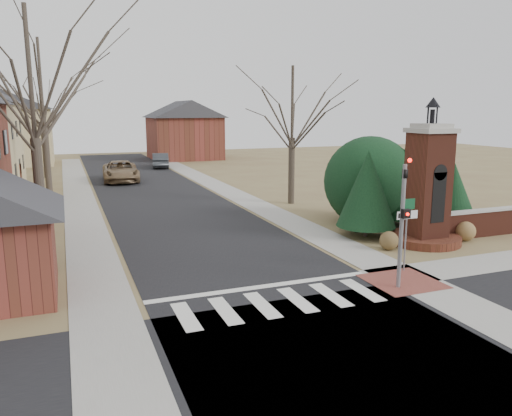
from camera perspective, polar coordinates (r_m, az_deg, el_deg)
name	(u,v)px	position (r m, az deg, el deg)	size (l,w,h in m)	color
ground	(291,312)	(15.23, 3.99, -11.79)	(120.00, 120.00, 0.00)	brown
main_street	(158,196)	(35.69, -11.15, 1.40)	(8.00, 70.00, 0.01)	black
cross_street	(343,358)	(12.85, 9.92, -16.52)	(120.00, 8.00, 0.01)	black
crosswalk_zone	(280,302)	(15.90, 2.75, -10.73)	(8.00, 2.20, 0.02)	silver
stop_bar	(262,287)	(17.19, 0.70, -9.00)	(8.00, 0.35, 0.02)	silver
sidewalk_right_main	(228,191)	(36.92, -3.18, 1.92)	(2.00, 60.00, 0.02)	gray
sidewalk_left	(80,200)	(35.19, -19.51, 0.83)	(2.00, 60.00, 0.02)	gray
curb_apron	(403,282)	(18.41, 16.42, -8.07)	(2.40, 2.40, 0.02)	brown
traffic_signal_pole	(403,213)	(17.12, 16.43, -0.58)	(0.28, 0.41, 4.50)	slate
sign_post	(407,220)	(19.12, 16.84, -1.35)	(0.90, 0.07, 2.75)	slate
brick_gate_monument	(427,196)	(23.49, 18.96, 1.33)	(3.20, 3.20, 6.47)	#5A271A
brick_garden_wall	(500,221)	(26.85, 26.13, -1.31)	(7.50, 0.50, 1.30)	#5A271A
house_distant_left	(1,126)	(60.99, -27.09, 8.39)	(10.80, 8.80, 8.53)	tan
house_distant_right	(184,129)	(62.31, -8.24, 8.96)	(8.80, 8.80, 7.30)	maroon
evergreen_near	(367,189)	(23.98, 12.60, 2.18)	(2.80, 2.80, 4.10)	#473D33
evergreen_mid	(409,176)	(26.83, 17.10, 3.53)	(3.40, 3.40, 4.70)	#473D33
evergreen_far	(453,190)	(27.46, 21.59, 1.93)	(2.40, 2.40, 3.30)	#473D33
evergreen_mass	(370,178)	(27.01, 12.87, 3.37)	(4.80, 4.80, 4.80)	black
bare_tree_0	(29,63)	(21.77, -24.53, 14.84)	(8.05, 8.05, 11.15)	#473D33
bare_tree_1	(40,75)	(34.75, -23.44, 13.74)	(8.40, 8.40, 11.64)	#473D33
bare_tree_2	(40,97)	(47.71, -23.43, 11.59)	(7.35, 7.35, 10.19)	#473D33
bare_tree_3	(292,97)	(31.71, 4.19, 12.51)	(7.00, 7.00, 9.70)	#473D33
pickup_truck	(121,171)	(43.48, -15.21, 4.08)	(2.83, 6.14, 1.71)	olive
distant_car	(160,160)	(53.06, -10.87, 5.38)	(1.60, 4.60, 1.52)	#373A3F
dry_shrub_left	(389,241)	(22.21, 14.96, -3.63)	(0.82, 0.82, 0.82)	brown
dry_shrub_right	(466,231)	(24.86, 22.83, -2.46)	(0.90, 0.90, 0.90)	olive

